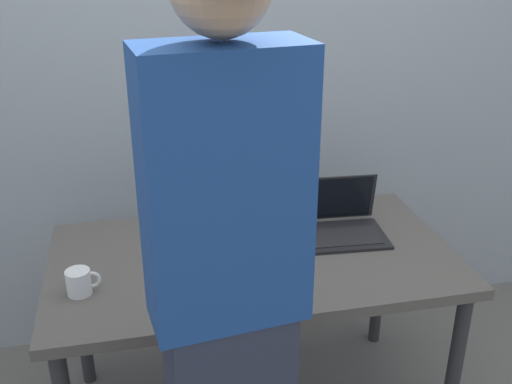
% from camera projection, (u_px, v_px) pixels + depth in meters
% --- Properties ---
extents(desk, '(1.47, 0.80, 0.75)m').
position_uv_depth(desk, '(253.00, 272.00, 2.22)').
color(desk, '#56514C').
rests_on(desk, ground).
extents(laptop, '(0.38, 0.30, 0.20)m').
position_uv_depth(laptop, '(336.00, 223.00, 2.33)').
color(laptop, black).
rests_on(laptop, desk).
extents(beer_bottle_amber, '(0.06, 0.06, 0.32)m').
position_uv_depth(beer_bottle_amber, '(202.00, 218.00, 2.19)').
color(beer_bottle_amber, brown).
rests_on(beer_bottle_amber, desk).
extents(beer_bottle_brown, '(0.07, 0.07, 0.28)m').
position_uv_depth(beer_bottle_brown, '(197.00, 209.00, 2.29)').
color(beer_bottle_brown, '#1E5123').
rests_on(beer_bottle_brown, desk).
extents(person_figure, '(0.40, 0.30, 1.88)m').
position_uv_depth(person_figure, '(228.00, 302.00, 1.49)').
color(person_figure, '#2D3347').
rests_on(person_figure, ground).
extents(coffee_mug, '(0.11, 0.08, 0.09)m').
position_uv_depth(coffee_mug, '(80.00, 282.00, 1.94)').
color(coffee_mug, white).
rests_on(coffee_mug, desk).
extents(back_wall, '(6.00, 0.10, 2.60)m').
position_uv_depth(back_wall, '(219.00, 65.00, 2.59)').
color(back_wall, '#99A3AD').
rests_on(back_wall, ground).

